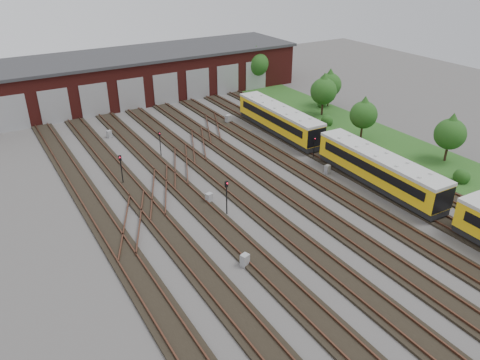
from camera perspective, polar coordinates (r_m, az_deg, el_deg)
ground at (r=39.57m, az=6.70°, el=-4.57°), size 120.00×120.00×0.00m
track_network at (r=39.82m, az=6.00°, el=-4.13°), size 30.40×70.00×0.33m
maintenance_shed at (r=71.71m, az=-13.25°, el=12.26°), size 51.00×12.50×6.35m
grass_verge at (r=57.95m, az=15.78°, el=5.16°), size 8.00×55.00×0.05m
metro_train at (r=45.20m, az=16.61°, el=1.30°), size 2.95×46.40×2.96m
signal_mast_0 at (r=45.12m, az=-14.30°, el=1.68°), size 0.29×0.28×3.00m
signal_mast_1 at (r=38.84m, az=-1.65°, el=-1.60°), size 0.30×0.28×3.11m
signal_mast_2 at (r=50.36m, az=-9.73°, el=4.69°), size 0.22×0.20×2.83m
signal_mast_3 at (r=49.81m, az=9.04°, el=4.24°), size 0.24×0.22×2.47m
relay_cabinet_0 at (r=33.61m, az=0.59°, el=-9.75°), size 0.69×0.63×0.96m
relay_cabinet_1 at (r=57.41m, az=-15.67°, el=5.41°), size 0.65×0.60×0.87m
relay_cabinet_2 at (r=41.31m, az=-3.78°, el=-2.22°), size 0.66×0.59×0.93m
relay_cabinet_3 at (r=59.88m, az=-1.45°, el=7.42°), size 0.77×0.70×1.08m
relay_cabinet_4 at (r=47.36m, az=10.60°, el=1.31°), size 0.60×0.53×0.86m
tree_0 at (r=74.94m, az=1.96°, el=14.34°), size 3.94×3.94×6.53m
tree_1 at (r=62.90m, az=10.18°, el=10.97°), size 3.45×3.45×5.71m
tree_2 at (r=66.73m, az=10.89°, el=11.65°), size 3.25×3.25×5.39m
tree_3 at (r=55.72m, az=14.87°, el=8.06°), size 3.15×3.15×5.21m
tree_4 at (r=52.68m, az=24.32°, el=5.51°), size 3.20×3.20×5.31m
bush_0 at (r=49.44m, az=25.45°, el=0.60°), size 1.58×1.58×1.58m
bush_1 at (r=60.13m, az=10.55°, el=7.29°), size 1.55×1.55×1.55m
bush_2 at (r=66.97m, az=9.93°, el=9.22°), size 1.18×1.18×1.18m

